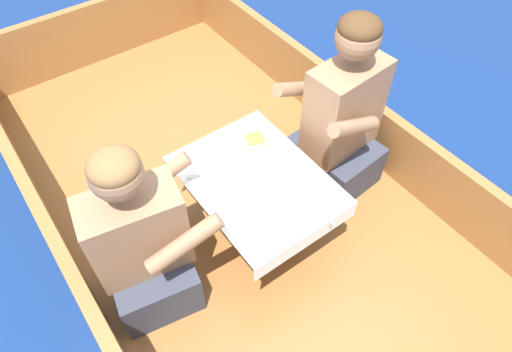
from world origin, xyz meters
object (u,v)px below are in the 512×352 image
Objects in this scene: tin_can at (183,158)px; coffee_cup_starboard at (255,237)px; person_port at (143,244)px; person_starboard at (341,122)px; coffee_cup_port at (235,191)px; sandwich at (255,141)px.

coffee_cup_starboard is at bearing -88.46° from tin_can.
person_port is 0.46m from tin_can.
person_starboard reaches higher than person_port.
person_starboard is 11.08× the size of coffee_cup_port.
coffee_cup_starboard is (-0.79, -0.32, 0.03)m from person_starboard.
coffee_cup_port reaches higher than sandwich.
person_port reaches higher than tin_can.
person_port is at bearing -3.38° from person_starboard.
person_starboard reaches higher than coffee_cup_port.
person_starboard is at bearing 5.90° from coffee_cup_port.
tin_can is at bearing 46.60° from person_port.
coffee_cup_port is at bearing 74.81° from coffee_cup_starboard.
person_port is at bearing -167.82° from sandwich.
sandwich is at bearing 38.20° from coffee_cup_port.
sandwich is 1.21× the size of coffee_cup_port.
sandwich is at bearing -18.46° from tin_can.
tin_can is (-0.81, 0.24, 0.03)m from person_starboard.
sandwich is 0.36m from tin_can.
tin_can is at bearing 104.47° from coffee_cup_port.
coffee_cup_port is at bearing 1.38° from person_starboard.
sandwich is at bearing -20.15° from person_starboard.
person_port is 0.46m from coffee_cup_port.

